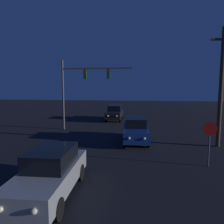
# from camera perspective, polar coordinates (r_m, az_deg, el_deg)

# --- Properties ---
(car_near) EXTENTS (1.93, 4.85, 1.81)m
(car_near) POSITION_cam_1_polar(r_m,az_deg,el_deg) (8.99, -15.81, -14.96)
(car_near) COLOR #99999E
(car_near) RESTS_ON ground_plane
(car_mid) EXTENTS (2.02, 4.88, 1.81)m
(car_mid) POSITION_cam_1_polar(r_m,az_deg,el_deg) (16.58, 6.16, -4.59)
(car_mid) COLOR navy
(car_mid) RESTS_ON ground_plane
(car_far) EXTENTS (1.83, 4.82, 1.81)m
(car_far) POSITION_cam_1_polar(r_m,az_deg,el_deg) (26.71, 0.69, -0.14)
(car_far) COLOR black
(car_far) RESTS_ON ground_plane
(traffic_signal_mast) EXTENTS (6.67, 0.30, 6.58)m
(traffic_signal_mast) POSITION_cam_1_polar(r_m,az_deg,el_deg) (20.87, -8.21, 7.49)
(traffic_signal_mast) COLOR #4C4C51
(traffic_signal_mast) RESTS_ON ground_plane
(stop_sign) EXTENTS (0.71, 0.07, 2.37)m
(stop_sign) POSITION_cam_1_polar(r_m,az_deg,el_deg) (12.43, 24.17, -5.65)
(stop_sign) COLOR #4C4C51
(stop_sign) RESTS_ON ground_plane
(utility_pole) EXTENTS (1.62, 0.28, 8.06)m
(utility_pole) POSITION_cam_1_polar(r_m,az_deg,el_deg) (16.54, 26.60, 6.07)
(utility_pole) COLOR #4C3823
(utility_pole) RESTS_ON ground_plane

